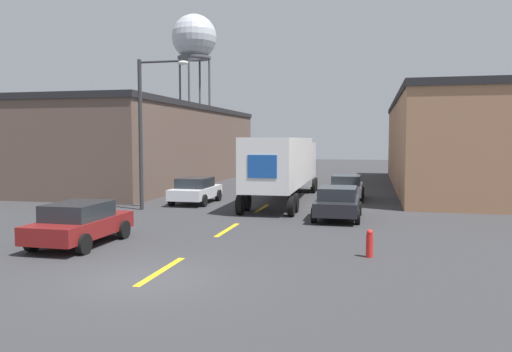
{
  "coord_description": "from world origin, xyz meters",
  "views": [
    {
      "loc": [
        5.65,
        -11.8,
        3.64
      ],
      "look_at": [
        0.3,
        11.07,
        1.91
      ],
      "focal_mm": 35.0,
      "sensor_mm": 36.0,
      "label": 1
    }
  ],
  "objects_px": {
    "semi_truck": "(285,163)",
    "street_lamp": "(146,122)",
    "parked_car_left_near": "(80,223)",
    "water_tower": "(194,39)",
    "parked_car_right_mid": "(338,202)",
    "fire_hydrant": "(370,243)",
    "parked_car_left_far": "(196,190)",
    "parked_car_right_far": "(346,187)"
  },
  "relations": [
    {
      "from": "parked_car_left_near",
      "to": "fire_hydrant",
      "type": "distance_m",
      "value": 9.77
    },
    {
      "from": "parked_car_right_far",
      "to": "parked_car_right_mid",
      "type": "relative_size",
      "value": 1.0
    },
    {
      "from": "parked_car_left_far",
      "to": "semi_truck",
      "type": "bearing_deg",
      "value": 27.57
    },
    {
      "from": "parked_car_left_far",
      "to": "fire_hydrant",
      "type": "xyz_separation_m",
      "value": [
        9.75,
        -11.13,
        -0.34
      ]
    },
    {
      "from": "semi_truck",
      "to": "fire_hydrant",
      "type": "bearing_deg",
      "value": -70.83
    },
    {
      "from": "parked_car_left_far",
      "to": "parked_car_right_far",
      "type": "distance_m",
      "value": 9.1
    },
    {
      "from": "semi_truck",
      "to": "fire_hydrant",
      "type": "distance_m",
      "value": 14.61
    },
    {
      "from": "semi_truck",
      "to": "street_lamp",
      "type": "height_order",
      "value": "street_lamp"
    },
    {
      "from": "parked_car_right_far",
      "to": "fire_hydrant",
      "type": "distance_m",
      "value": 15.0
    },
    {
      "from": "parked_car_left_near",
      "to": "parked_car_right_far",
      "type": "xyz_separation_m",
      "value": [
        8.28,
        15.35,
        0.0
      ]
    },
    {
      "from": "water_tower",
      "to": "street_lamp",
      "type": "height_order",
      "value": "water_tower"
    },
    {
      "from": "semi_truck",
      "to": "parked_car_right_mid",
      "type": "bearing_deg",
      "value": -61.82
    },
    {
      "from": "parked_car_left_far",
      "to": "street_lamp",
      "type": "xyz_separation_m",
      "value": [
        -1.5,
        -3.07,
        3.73
      ]
    },
    {
      "from": "parked_car_left_far",
      "to": "fire_hydrant",
      "type": "relative_size",
      "value": 4.82
    },
    {
      "from": "parked_car_left_near",
      "to": "street_lamp",
      "type": "height_order",
      "value": "street_lamp"
    },
    {
      "from": "parked_car_right_far",
      "to": "parked_car_right_mid",
      "type": "height_order",
      "value": "same"
    },
    {
      "from": "semi_truck",
      "to": "parked_car_left_far",
      "type": "xyz_separation_m",
      "value": [
        -4.74,
        -2.47,
        -1.47
      ]
    },
    {
      "from": "parked_car_right_mid",
      "to": "fire_hydrant",
      "type": "xyz_separation_m",
      "value": [
        1.47,
        -7.28,
        -0.34
      ]
    },
    {
      "from": "parked_car_left_near",
      "to": "water_tower",
      "type": "distance_m",
      "value": 54.36
    },
    {
      "from": "parked_car_right_far",
      "to": "street_lamp",
      "type": "height_order",
      "value": "street_lamp"
    },
    {
      "from": "parked_car_right_mid",
      "to": "street_lamp",
      "type": "height_order",
      "value": "street_lamp"
    },
    {
      "from": "semi_truck",
      "to": "parked_car_left_far",
      "type": "relative_size",
      "value": 3.31
    },
    {
      "from": "parked_car_left_far",
      "to": "street_lamp",
      "type": "height_order",
      "value": "street_lamp"
    },
    {
      "from": "parked_car_right_far",
      "to": "street_lamp",
      "type": "distance_m",
      "value": 12.52
    },
    {
      "from": "parked_car_left_far",
      "to": "parked_car_left_near",
      "type": "relative_size",
      "value": 1.0
    },
    {
      "from": "parked_car_left_far",
      "to": "parked_car_left_near",
      "type": "distance_m",
      "value": 11.56
    },
    {
      "from": "street_lamp",
      "to": "parked_car_left_far",
      "type": "bearing_deg",
      "value": 63.95
    },
    {
      "from": "parked_car_right_mid",
      "to": "water_tower",
      "type": "xyz_separation_m",
      "value": [
        -22.31,
        42.16,
        16.45
      ]
    },
    {
      "from": "parked_car_right_far",
      "to": "water_tower",
      "type": "relative_size",
      "value": 0.2
    },
    {
      "from": "water_tower",
      "to": "fire_hydrant",
      "type": "relative_size",
      "value": 23.58
    },
    {
      "from": "parked_car_right_far",
      "to": "street_lamp",
      "type": "relative_size",
      "value": 0.55
    },
    {
      "from": "parked_car_left_far",
      "to": "parked_car_right_mid",
      "type": "xyz_separation_m",
      "value": [
        8.28,
        -3.85,
        0.0
      ]
    },
    {
      "from": "parked_car_right_mid",
      "to": "parked_car_left_near",
      "type": "bearing_deg",
      "value": -137.02
    },
    {
      "from": "parked_car_right_mid",
      "to": "water_tower",
      "type": "bearing_deg",
      "value": 117.89
    },
    {
      "from": "parked_car_left_far",
      "to": "water_tower",
      "type": "xyz_separation_m",
      "value": [
        -14.04,
        38.31,
        16.45
      ]
    },
    {
      "from": "parked_car_right_far",
      "to": "parked_car_left_far",
      "type": "bearing_deg",
      "value": -155.41
    },
    {
      "from": "parked_car_right_far",
      "to": "fire_hydrant",
      "type": "height_order",
      "value": "parked_car_right_far"
    },
    {
      "from": "parked_car_left_near",
      "to": "parked_car_right_mid",
      "type": "xyz_separation_m",
      "value": [
        8.28,
        7.71,
        0.0
      ]
    },
    {
      "from": "parked_car_left_near",
      "to": "water_tower",
      "type": "bearing_deg",
      "value": 105.72
    },
    {
      "from": "parked_car_left_far",
      "to": "parked_car_right_far",
      "type": "xyz_separation_m",
      "value": [
        8.28,
        3.79,
        0.0
      ]
    },
    {
      "from": "water_tower",
      "to": "street_lamp",
      "type": "xyz_separation_m",
      "value": [
        12.53,
        -41.38,
        -12.72
      ]
    },
    {
      "from": "parked_car_left_far",
      "to": "fire_hydrant",
      "type": "height_order",
      "value": "parked_car_left_far"
    }
  ]
}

